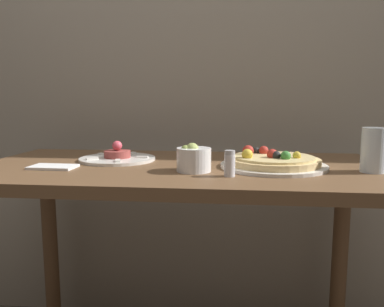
{
  "coord_description": "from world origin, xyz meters",
  "views": [
    {
      "loc": [
        0.16,
        -0.85,
        1.0
      ],
      "look_at": [
        0.04,
        0.3,
        0.83
      ],
      "focal_mm": 35.0,
      "sensor_mm": 36.0,
      "label": 1
    }
  ],
  "objects": [
    {
      "name": "tartare_plate",
      "position": [
        -0.23,
        0.39,
        0.8
      ],
      "size": [
        0.26,
        0.26,
        0.07
      ],
      "color": "silver",
      "rests_on": "dining_table"
    },
    {
      "name": "small_bowl",
      "position": [
        0.05,
        0.22,
        0.83
      ],
      "size": [
        0.1,
        0.1,
        0.08
      ],
      "color": "white",
      "rests_on": "dining_table"
    },
    {
      "name": "drinking_glass",
      "position": [
        0.57,
        0.26,
        0.85
      ],
      "size": [
        0.07,
        0.07,
        0.13
      ],
      "color": "silver",
      "rests_on": "dining_table"
    },
    {
      "name": "napkin",
      "position": [
        -0.38,
        0.22,
        0.79
      ],
      "size": [
        0.14,
        0.09,
        0.01
      ],
      "color": "white",
      "rests_on": "dining_table"
    },
    {
      "name": "salt_shaker",
      "position": [
        0.16,
        0.15,
        0.83
      ],
      "size": [
        0.03,
        0.03,
        0.07
      ],
      "color": "silver",
      "rests_on": "dining_table"
    },
    {
      "name": "back_wall",
      "position": [
        0.0,
        0.77,
        1.3
      ],
      "size": [
        8.0,
        0.05,
        2.6
      ],
      "color": "gray",
      "rests_on": "ground_plane"
    },
    {
      "name": "pizza_plate",
      "position": [
        0.29,
        0.31,
        0.81
      ],
      "size": [
        0.33,
        0.33,
        0.06
      ],
      "color": "silver",
      "rests_on": "dining_table"
    },
    {
      "name": "dining_table",
      "position": [
        0.0,
        0.32,
        0.67
      ],
      "size": [
        1.3,
        0.65,
        0.79
      ],
      "color": "brown",
      "rests_on": "ground_plane"
    }
  ]
}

